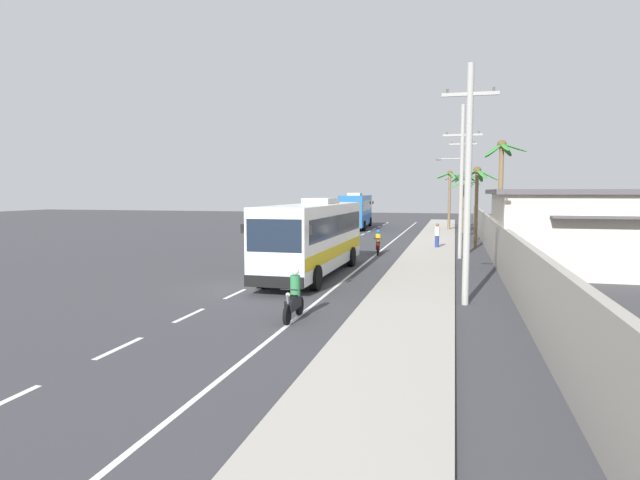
{
  "coord_description": "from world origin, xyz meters",
  "views": [
    {
      "loc": [
        8.32,
        -20.5,
        4.03
      ],
      "look_at": [
        2.07,
        4.21,
        1.7
      ],
      "focal_mm": 29.93,
      "sensor_mm": 36.0,
      "label": 1
    }
  ],
  "objects_px": {
    "motorcycle_beside_bus": "(378,244)",
    "coach_bus_far_lane": "(356,210)",
    "coach_bus_foreground": "(314,235)",
    "utility_pole_mid": "(462,179)",
    "palm_farthest": "(450,187)",
    "palm_nearest": "(501,176)",
    "utility_pole_far": "(461,181)",
    "palm_third": "(477,188)",
    "palm_fourth": "(464,186)",
    "pedestrian_near_kerb": "(437,235)",
    "palm_second": "(464,193)",
    "utility_pole_nearest": "(468,181)",
    "roadside_building": "(629,230)",
    "motorcycle_trailing": "(294,298)"
  },
  "relations": [
    {
      "from": "utility_pole_mid",
      "to": "palm_fourth",
      "type": "distance_m",
      "value": 26.1
    },
    {
      "from": "utility_pole_nearest",
      "to": "palm_second",
      "type": "xyz_separation_m",
      "value": [
        0.38,
        33.99,
        -0.51
      ]
    },
    {
      "from": "utility_pole_mid",
      "to": "palm_third",
      "type": "xyz_separation_m",
      "value": [
        1.13,
        6.36,
        -0.44
      ]
    },
    {
      "from": "palm_fourth",
      "to": "roadside_building",
      "type": "height_order",
      "value": "palm_fourth"
    },
    {
      "from": "utility_pole_mid",
      "to": "palm_nearest",
      "type": "height_order",
      "value": "utility_pole_mid"
    },
    {
      "from": "pedestrian_near_kerb",
      "to": "utility_pole_far",
      "type": "relative_size",
      "value": 0.18
    },
    {
      "from": "motorcycle_trailing",
      "to": "utility_pole_nearest",
      "type": "bearing_deg",
      "value": 34.02
    },
    {
      "from": "palm_fourth",
      "to": "palm_farthest",
      "type": "relative_size",
      "value": 1.0
    },
    {
      "from": "palm_nearest",
      "to": "coach_bus_foreground",
      "type": "bearing_deg",
      "value": -132.96
    },
    {
      "from": "pedestrian_near_kerb",
      "to": "utility_pole_mid",
      "type": "relative_size",
      "value": 0.18
    },
    {
      "from": "utility_pole_nearest",
      "to": "roadside_building",
      "type": "relative_size",
      "value": 0.62
    },
    {
      "from": "motorcycle_beside_bus",
      "to": "palm_fourth",
      "type": "distance_m",
      "value": 25.93
    },
    {
      "from": "palm_nearest",
      "to": "palm_farthest",
      "type": "bearing_deg",
      "value": 98.64
    },
    {
      "from": "motorcycle_beside_bus",
      "to": "pedestrian_near_kerb",
      "type": "relative_size",
      "value": 1.17
    },
    {
      "from": "utility_pole_far",
      "to": "roadside_building",
      "type": "relative_size",
      "value": 0.68
    },
    {
      "from": "palm_second",
      "to": "palm_farthest",
      "type": "height_order",
      "value": "palm_farthest"
    },
    {
      "from": "palm_third",
      "to": "coach_bus_foreground",
      "type": "bearing_deg",
      "value": -118.95
    },
    {
      "from": "utility_pole_mid",
      "to": "utility_pole_far",
      "type": "height_order",
      "value": "utility_pole_far"
    },
    {
      "from": "motorcycle_beside_bus",
      "to": "palm_farthest",
      "type": "bearing_deg",
      "value": 79.24
    },
    {
      "from": "pedestrian_near_kerb",
      "to": "palm_second",
      "type": "bearing_deg",
      "value": -62.24
    },
    {
      "from": "palm_fourth",
      "to": "utility_pole_nearest",
      "type": "bearing_deg",
      "value": -90.66
    },
    {
      "from": "motorcycle_beside_bus",
      "to": "palm_fourth",
      "type": "xyz_separation_m",
      "value": [
        5.63,
        24.99,
        3.99
      ]
    },
    {
      "from": "coach_bus_far_lane",
      "to": "pedestrian_near_kerb",
      "type": "relative_size",
      "value": 6.93
    },
    {
      "from": "palm_third",
      "to": "roadside_building",
      "type": "bearing_deg",
      "value": -53.28
    },
    {
      "from": "motorcycle_beside_bus",
      "to": "utility_pole_far",
      "type": "relative_size",
      "value": 0.21
    },
    {
      "from": "utility_pole_nearest",
      "to": "palm_farthest",
      "type": "bearing_deg",
      "value": 91.49
    },
    {
      "from": "palm_nearest",
      "to": "palm_third",
      "type": "distance_m",
      "value": 4.79
    },
    {
      "from": "motorcycle_beside_bus",
      "to": "coach_bus_far_lane",
      "type": "bearing_deg",
      "value": 103.74
    },
    {
      "from": "pedestrian_near_kerb",
      "to": "palm_nearest",
      "type": "xyz_separation_m",
      "value": [
        3.88,
        -3.14,
        3.98
      ]
    },
    {
      "from": "utility_pole_mid",
      "to": "palm_farthest",
      "type": "xyz_separation_m",
      "value": [
        -0.88,
        23.26,
        -0.22
      ]
    },
    {
      "from": "utility_pole_mid",
      "to": "palm_farthest",
      "type": "relative_size",
      "value": 1.48
    },
    {
      "from": "motorcycle_beside_bus",
      "to": "palm_farthest",
      "type": "xyz_separation_m",
      "value": [
        4.21,
        22.17,
        3.87
      ]
    },
    {
      "from": "motorcycle_beside_bus",
      "to": "utility_pole_mid",
      "type": "height_order",
      "value": "utility_pole_mid"
    },
    {
      "from": "palm_second",
      "to": "palm_farthest",
      "type": "bearing_deg",
      "value": 115.59
    },
    {
      "from": "coach_bus_foreground",
      "to": "utility_pole_far",
      "type": "relative_size",
      "value": 1.24
    },
    {
      "from": "utility_pole_far",
      "to": "palm_fourth",
      "type": "distance_m",
      "value": 12.6
    },
    {
      "from": "palm_nearest",
      "to": "roadside_building",
      "type": "height_order",
      "value": "palm_nearest"
    },
    {
      "from": "coach_bus_foreground",
      "to": "coach_bus_far_lane",
      "type": "relative_size",
      "value": 0.99
    },
    {
      "from": "palm_nearest",
      "to": "palm_fourth",
      "type": "xyz_separation_m",
      "value": [
        -1.85,
        24.29,
        -0.37
      ]
    },
    {
      "from": "motorcycle_beside_bus",
      "to": "roadside_building",
      "type": "xyz_separation_m",
      "value": [
        13.3,
        -4.22,
        1.44
      ]
    },
    {
      "from": "utility_pole_mid",
      "to": "palm_second",
      "type": "relative_size",
      "value": 1.7
    },
    {
      "from": "palm_farthest",
      "to": "palm_third",
      "type": "bearing_deg",
      "value": -83.23
    },
    {
      "from": "utility_pole_far",
      "to": "palm_third",
      "type": "height_order",
      "value": "utility_pole_far"
    },
    {
      "from": "palm_third",
      "to": "palm_farthest",
      "type": "distance_m",
      "value": 17.02
    },
    {
      "from": "palm_third",
      "to": "palm_fourth",
      "type": "distance_m",
      "value": 19.74
    },
    {
      "from": "palm_nearest",
      "to": "roadside_building",
      "type": "relative_size",
      "value": 0.53
    },
    {
      "from": "coach_bus_far_lane",
      "to": "motorcycle_trailing",
      "type": "height_order",
      "value": "coach_bus_far_lane"
    },
    {
      "from": "motorcycle_beside_bus",
      "to": "utility_pole_nearest",
      "type": "bearing_deg",
      "value": -70.51
    },
    {
      "from": "utility_pole_far",
      "to": "palm_nearest",
      "type": "height_order",
      "value": "utility_pole_far"
    },
    {
      "from": "coach_bus_foreground",
      "to": "utility_pole_mid",
      "type": "distance_m",
      "value": 11.09
    }
  ]
}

